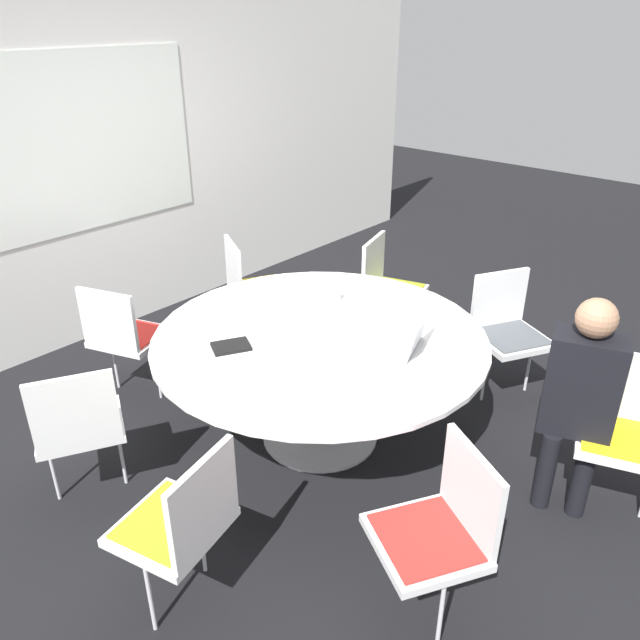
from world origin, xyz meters
TOP-DOWN VIEW (x-y plane):
  - ground_plane at (0.00, 0.00)m, footprint 16.00×16.00m
  - wall_back at (0.00, 2.36)m, footprint 8.00×0.07m
  - conference_table at (0.00, 0.00)m, footprint 1.97×1.97m
  - chair_0 at (0.62, -1.57)m, footprint 0.54×0.55m
  - chair_1 at (1.25, -0.60)m, footprint 0.59×0.58m
  - chair_2 at (1.31, 0.45)m, footprint 0.54×0.52m
  - chair_3 at (0.59, 1.25)m, footprint 0.58×0.59m
  - chair_4 at (-0.53, 1.28)m, footprint 0.54×0.56m
  - chair_5 at (-1.26, 0.57)m, footprint 0.58×0.57m
  - chair_6 at (-1.33, -0.39)m, footprint 0.53×0.51m
  - chair_7 at (-0.63, -1.23)m, footprint 0.58×0.59m
  - person_0 at (0.46, -1.37)m, footprint 0.34×0.41m
  - laptop at (0.17, -0.49)m, footprint 0.39×0.35m
  - spiral_notebook at (-0.45, 0.28)m, footprint 0.26×0.23m
  - coffee_cup at (0.42, 0.25)m, footprint 0.08×0.08m

SIDE VIEW (x-z plane):
  - ground_plane at x=0.00m, z-range 0.00..0.00m
  - chair_0 at x=0.62m, z-range 0.09..0.95m
  - chair_1 at x=1.25m, z-range 0.09..0.95m
  - chair_2 at x=1.31m, z-range 0.09..0.95m
  - chair_3 at x=0.59m, z-range 0.09..0.95m
  - chair_4 at x=-0.53m, z-range 0.09..0.95m
  - chair_5 at x=-1.26m, z-range 0.09..0.95m
  - chair_6 at x=-1.33m, z-range 0.09..0.95m
  - chair_7 at x=-0.63m, z-range 0.09..0.95m
  - conference_table at x=0.00m, z-range 0.26..1.00m
  - person_0 at x=0.46m, z-range 0.10..1.32m
  - spiral_notebook at x=-0.45m, z-range 0.73..0.75m
  - coffee_cup at x=0.42m, z-range 0.73..0.82m
  - laptop at x=0.17m, z-range 0.68..0.89m
  - wall_back at x=0.00m, z-range 0.00..2.70m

